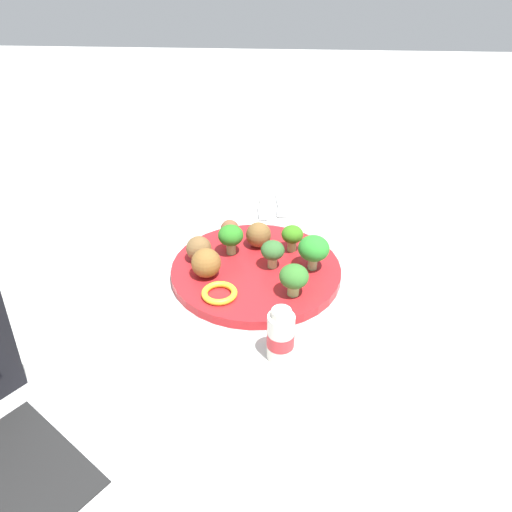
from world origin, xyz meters
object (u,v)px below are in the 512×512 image
meatball_center (199,249)px  broccoli_floret_front_right (231,236)px  broccoli_floret_near_rim (272,253)px  meatball_near_rim (230,229)px  yogurt_bottle (281,336)px  plate (256,270)px  broccoli_floret_back_right (292,235)px  broccoli_floret_mid_left (294,277)px  knife (263,204)px  fork (280,204)px  napkin (271,204)px  broccoli_floret_mid_right (314,248)px  meatball_front_right (260,235)px  meatball_mid_left (206,263)px  pepper_ring_back_right (219,293)px

meatball_center → broccoli_floret_front_right: bearing=113.9°
broccoli_floret_near_rim → meatball_near_rim: broccoli_floret_near_rim is taller
broccoli_floret_near_rim → yogurt_bottle: size_ratio=0.60×
plate → broccoli_floret_back_right: broccoli_floret_back_right is taller
broccoli_floret_mid_left → knife: broccoli_floret_mid_left is taller
broccoli_floret_back_right → broccoli_floret_mid_left: bearing=1.3°
broccoli_floret_front_right → fork: bearing=159.2°
plate → fork: bearing=172.0°
meatball_near_rim → napkin: 0.18m
broccoli_floret_mid_right → broccoli_floret_mid_left: bearing=-22.4°
broccoli_floret_front_right → broccoli_floret_mid_right: size_ratio=0.90×
meatball_front_right → fork: size_ratio=0.36×
broccoli_floret_near_rim → fork: 0.25m
broccoli_floret_front_right → meatball_center: 0.06m
meatball_mid_left → knife: bearing=164.6°
meatball_mid_left → plate: bearing=112.0°
plate → meatball_center: bearing=-98.2°
fork → knife: size_ratio=0.83×
yogurt_bottle → fork: bearing=-178.6°
broccoli_floret_mid_right → napkin: broccoli_floret_mid_right is taller
broccoli_floret_near_rim → yogurt_bottle: 0.18m
broccoli_floret_mid_left → broccoli_floret_back_right: bearing=-178.7°
broccoli_floret_mid_right → broccoli_floret_front_right: bearing=-103.1°
plate → napkin: (-0.25, 0.02, -0.01)m
broccoli_floret_near_rim → meatball_mid_left: bearing=-75.5°
plate → broccoli_floret_front_right: 0.07m
meatball_mid_left → meatball_front_right: size_ratio=1.08×
plate → broccoli_floret_near_rim: bearing=81.2°
broccoli_floret_back_right → meatball_near_rim: size_ratio=1.39×
meatball_near_rim → broccoli_floret_front_right: bearing=8.6°
broccoli_floret_mid_right → napkin: (-0.25, -0.08, -0.05)m
broccoli_floret_mid_left → pepper_ring_back_right: size_ratio=0.93×
broccoli_floret_back_right → broccoli_floret_mid_left: size_ratio=0.92×
broccoli_floret_mid_right → fork: (-0.24, -0.06, -0.05)m
meatball_mid_left → meatball_center: (-0.04, -0.02, -0.00)m
meatball_mid_left → meatball_front_right: bearing=140.3°
meatball_center → meatball_near_rim: 0.09m
broccoli_floret_near_rim → meatball_front_right: size_ratio=1.08×
broccoli_floret_mid_left → broccoli_floret_mid_right: 0.08m
meatball_center → napkin: 0.26m
meatball_center → fork: meatball_center is taller
meatball_front_right → napkin: (-0.19, 0.01, -0.04)m
fork → yogurt_bottle: 0.43m
meatball_center → meatball_front_right: (-0.05, 0.10, 0.00)m
meatball_front_right → knife: bearing=-178.7°
broccoli_floret_back_right → fork: broccoli_floret_back_right is taller
plate → yogurt_bottle: size_ratio=3.53×
yogurt_bottle → meatball_mid_left: bearing=-142.1°
broccoli_floret_near_rim → meatball_near_rim: (-0.09, -0.08, -0.01)m
broccoli_floret_back_right → knife: bearing=-162.3°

